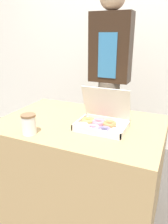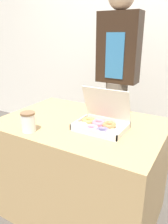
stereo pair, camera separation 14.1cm
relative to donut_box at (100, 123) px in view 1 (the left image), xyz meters
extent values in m
plane|color=#4C4742|center=(-0.16, 0.04, -0.79)|extent=(14.00, 14.00, 0.00)
cube|color=silver|center=(-0.16, 1.37, 0.51)|extent=(10.00, 0.05, 2.60)
cube|color=tan|center=(-0.16, 0.04, -0.41)|extent=(1.11, 0.76, 0.75)
cube|color=white|center=(0.01, -0.01, -0.03)|extent=(0.31, 0.23, 0.01)
cube|color=white|center=(-0.14, -0.01, -0.01)|extent=(0.01, 0.23, 0.04)
cube|color=white|center=(0.16, -0.01, -0.01)|extent=(0.01, 0.23, 0.04)
cube|color=white|center=(0.01, -0.12, -0.01)|extent=(0.31, 0.01, 0.04)
cube|color=white|center=(0.01, 0.10, -0.01)|extent=(0.31, 0.01, 0.04)
cube|color=white|center=(0.01, 0.07, 0.11)|extent=(0.31, 0.08, 0.22)
torus|color=silver|center=(-0.10, -0.06, -0.02)|extent=(0.10, 0.10, 0.03)
torus|color=tan|center=(-0.10, 0.05, -0.02)|extent=(0.10, 0.10, 0.03)
torus|color=pink|center=(-0.03, -0.06, -0.02)|extent=(0.11, 0.11, 0.03)
torus|color=pink|center=(-0.03, 0.05, -0.02)|extent=(0.12, 0.12, 0.03)
torus|color=slate|center=(0.05, -0.06, -0.02)|extent=(0.13, 0.13, 0.03)
torus|color=#B27F4C|center=(0.05, 0.05, -0.02)|extent=(0.10, 0.10, 0.03)
torus|color=white|center=(0.12, -0.06, -0.02)|extent=(0.12, 0.12, 0.03)
cylinder|color=white|center=(-0.36, -0.25, 0.02)|extent=(0.08, 0.08, 0.11)
cylinder|color=brown|center=(-0.36, -0.25, 0.08)|extent=(0.09, 0.09, 0.01)
cylinder|color=#665B51|center=(-0.16, 0.67, -0.33)|extent=(0.20, 0.20, 0.92)
cube|color=black|center=(-0.16, 0.67, 0.42)|extent=(0.36, 0.16, 0.58)
cube|color=teal|center=(-0.16, 0.59, 0.36)|extent=(0.16, 0.01, 0.37)
camera|label=1|loc=(0.43, -1.21, 0.53)|focal=35.00mm
camera|label=2|loc=(0.55, -1.15, 0.53)|focal=35.00mm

